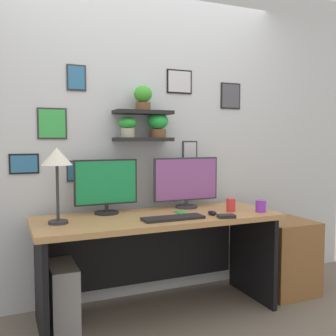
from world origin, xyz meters
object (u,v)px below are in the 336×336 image
object	(u,v)px
keyboard	(173,218)
desk_lamp	(57,162)
monitor_left	(106,185)
desk	(155,241)
coffee_mug	(261,206)
scissors_tray	(226,216)
computer_tower_left	(63,296)
pen_cup	(231,205)
drawer_cabinet	(283,256)
computer_mouse	(212,213)
cell_phone	(182,213)
monitor_right	(186,182)

from	to	relation	value
keyboard	desk_lamp	distance (m)	0.88
monitor_left	desk_lamp	size ratio (longest dim) A/B	0.95
desk	monitor_left	world-z (taller)	monitor_left
coffee_mug	scissors_tray	distance (m)	0.38
desk	computer_tower_left	world-z (taller)	desk
monitor_left	pen_cup	size ratio (longest dim) A/B	4.79
desk_lamp	drawer_cabinet	bearing A→B (deg)	-0.24
computer_tower_left	desk	bearing A→B (deg)	-2.28
desk	computer_mouse	xyz separation A→B (m)	(0.37, -0.20, 0.22)
desk_lamp	drawer_cabinet	xyz separation A→B (m)	(1.87, -0.01, -0.85)
desk	pen_cup	distance (m)	0.64
desk_lamp	scissors_tray	world-z (taller)	desk_lamp
desk	monitor_left	bearing A→B (deg)	154.35
desk	computer_mouse	bearing A→B (deg)	-28.13
keyboard	scissors_tray	world-z (taller)	scissors_tray
desk	monitor_left	size ratio (longest dim) A/B	3.74
desk	monitor_left	distance (m)	0.56
cell_phone	coffee_mug	bearing A→B (deg)	-17.67
monitor_left	cell_phone	distance (m)	0.60
desk_lamp	coffee_mug	size ratio (longest dim) A/B	5.62
monitor_left	drawer_cabinet	bearing A→B (deg)	-8.43
keyboard	computer_tower_left	xyz separation A→B (m)	(-0.73, 0.26, -0.54)
monitor_right	cell_phone	xyz separation A→B (m)	(-0.14, -0.22, -0.21)
monitor_right	desk	bearing A→B (deg)	-154.33
monitor_right	monitor_left	bearing A→B (deg)	-179.99
cell_phone	computer_tower_left	bearing A→B (deg)	174.48
computer_mouse	scissors_tray	world-z (taller)	computer_mouse
computer_mouse	computer_tower_left	xyz separation A→B (m)	(-1.06, 0.23, -0.54)
computer_mouse	pen_cup	world-z (taller)	pen_cup
desk	scissors_tray	size ratio (longest dim) A/B	14.92
keyboard	scissors_tray	xyz separation A→B (m)	(0.37, -0.10, 0.00)
scissors_tray	desk	bearing A→B (deg)	140.58
drawer_cabinet	computer_tower_left	bearing A→B (deg)	177.27
scissors_tray	computer_tower_left	bearing A→B (deg)	161.59
computer_mouse	drawer_cabinet	size ratio (longest dim) A/B	0.15
cell_phone	keyboard	bearing A→B (deg)	-130.21
desk_lamp	monitor_left	bearing A→B (deg)	29.05
desk	monitor_right	bearing A→B (deg)	25.67
desk	computer_tower_left	size ratio (longest dim) A/B	4.04
monitor_right	computer_mouse	world-z (taller)	monitor_right
keyboard	computer_tower_left	bearing A→B (deg)	160.12
drawer_cabinet	monitor_left	bearing A→B (deg)	171.57
keyboard	computer_mouse	size ratio (longest dim) A/B	4.89
monitor_right	coffee_mug	xyz separation A→B (m)	(0.44, -0.40, -0.17)
monitor_right	desk_lamp	xyz separation A→B (m)	(-1.05, -0.21, 0.20)
monitor_left	scissors_tray	distance (m)	0.92
cell_phone	coffee_mug	size ratio (longest dim) A/B	1.56
computer_mouse	computer_tower_left	bearing A→B (deg)	167.89
pen_cup	scissors_tray	world-z (taller)	pen_cup
monitor_left	cell_phone	size ratio (longest dim) A/B	3.42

